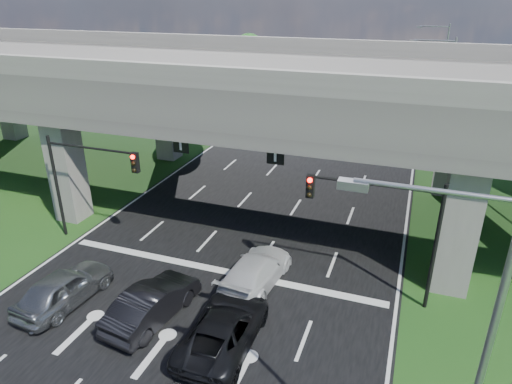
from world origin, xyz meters
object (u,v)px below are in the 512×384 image
Objects in this scene: signal_right at (385,217)px; signal_left at (85,172)px; streetlight_beyond at (440,64)px; car_trailing at (224,329)px; car_dark at (153,303)px; streetlight_near at (461,364)px; car_silver at (64,288)px; car_white at (256,271)px; streetlight_far at (442,93)px.

signal_right and signal_left have the same top height.
streetlight_beyond reaches higher than car_trailing.
car_dark is at bearing -105.27° from streetlight_beyond.
signal_left is 0.60× the size of streetlight_near.
signal_left is (-15.65, 0.00, 0.00)m from signal_right.
signal_left reaches higher than car_trailing.
signal_left is 6.66m from car_silver.
streetlight_near is 2.07× the size of car_silver.
car_white is (-7.87, -37.00, -5.05)m from streetlight_beyond.
streetlight_beyond is (0.00, 16.00, 0.00)m from streetlight_far.
car_trailing is at bearing 148.36° from streetlight_near.
streetlight_far is 30.08m from car_silver.
streetlight_beyond reaches higher than signal_right.
car_dark reaches higher than car_trailing.
car_white is (-7.87, -21.00, -5.05)m from streetlight_far.
car_silver reaches higher than car_dark.
signal_right is at bearing -165.25° from car_white.
streetlight_beyond reaches higher than car_silver.
car_silver is at bearing 163.09° from streetlight_near.
streetlight_near reaches higher than car_white.
car_silver is (-15.50, -25.29, -4.99)m from streetlight_far.
streetlight_near reaches higher than signal_right.
streetlight_near is (17.92, -9.94, 1.66)m from signal_left.
signal_left is 8.95m from car_dark.
signal_right reaches higher than car_silver.
streetlight_far is 1.89× the size of car_white.
car_white is (7.63, 4.29, -0.06)m from car_silver.
signal_left reaches higher than car_dark.
car_silver is 0.89× the size of car_trailing.
signal_right is at bearing 0.00° from signal_left.
streetlight_near is at bearing -90.00° from streetlight_beyond.
streetlight_beyond is 44.38m from car_silver.
streetlight_far is (0.00, 30.00, 0.00)m from streetlight_near.
car_dark is at bearing -114.17° from streetlight_far.
car_white is at bearing -122.60° from car_dark.
streetlight_far and streetlight_beyond have the same top height.
streetlight_near is 2.03× the size of car_dark.
streetlight_far is at bearing 48.22° from signal_left.
streetlight_beyond reaches higher than car_dark.
car_white is at bearing -5.36° from signal_left.
car_dark is at bearing -151.54° from signal_right.
car_white is (-7.87, 9.00, -5.05)m from streetlight_near.
streetlight_near and streetlight_beyond have the same top height.
signal_right is 20.25m from streetlight_far.
car_silver is (2.42, -5.23, -3.33)m from signal_left.
streetlight_far reaches higher than car_dark.
streetlight_near is 1.89× the size of car_white.
streetlight_far reaches higher than car_trailing.
streetlight_near is at bearing -90.00° from streetlight_far.
streetlight_far is (2.27, 20.06, 1.66)m from signal_right.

